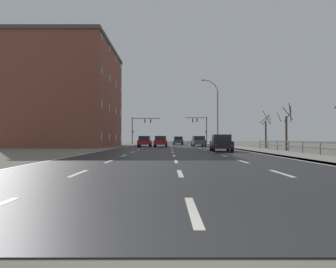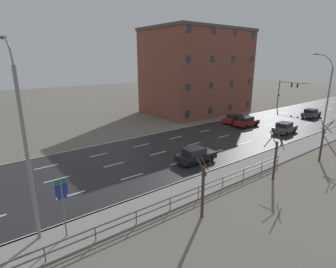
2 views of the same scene
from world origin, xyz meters
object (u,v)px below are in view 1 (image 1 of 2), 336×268
at_px(traffic_signal_right, 200,125).
at_px(car_mid_centre, 220,143).
at_px(car_far_left, 159,141).
at_px(car_near_right, 177,141).
at_px(traffic_signal_left, 139,125).
at_px(car_far_right, 197,141).
at_px(car_near_left, 143,141).
at_px(street_lamp_midground, 215,114).
at_px(brick_building, 69,96).

height_order(traffic_signal_right, car_mid_centre, traffic_signal_right).
distance_m(car_far_left, car_near_right, 14.66).
bearing_deg(traffic_signal_left, traffic_signal_right, 7.89).
xyz_separation_m(car_far_left, car_near_right, (3.02, 14.35, 0.00)).
height_order(traffic_signal_left, car_mid_centre, traffic_signal_left).
relative_size(car_far_right, car_near_left, 1.02).
bearing_deg(car_far_left, car_near_left, 176.88).
xyz_separation_m(traffic_signal_left, car_far_right, (10.45, -18.39, -3.16)).
bearing_deg(car_near_left, traffic_signal_left, 98.23).
relative_size(street_lamp_midground, car_mid_centre, 2.56).
xyz_separation_m(car_near_left, car_near_right, (5.36, 14.17, 0.00)).
distance_m(traffic_signal_right, brick_building, 29.22).
xyz_separation_m(traffic_signal_left, car_near_right, (7.86, -5.06, -3.16)).
height_order(car_mid_centre, car_near_right, same).
xyz_separation_m(traffic_signal_left, car_far_left, (4.85, -19.40, -3.16)).
relative_size(car_near_right, brick_building, 0.22).
relative_size(car_far_left, brick_building, 0.22).
xyz_separation_m(traffic_signal_right, car_near_left, (-10.58, -21.04, -3.24)).
bearing_deg(traffic_signal_left, brick_building, -118.34).
height_order(car_far_right, car_near_right, same).
bearing_deg(car_near_right, car_near_left, -112.02).
relative_size(car_mid_centre, car_near_right, 1.01).
bearing_deg(traffic_signal_left, car_mid_centre, -73.19).
bearing_deg(car_far_left, traffic_signal_right, 70.01).
xyz_separation_m(car_far_left, car_mid_centre, (5.95, -16.35, 0.00)).
distance_m(car_far_right, car_near_left, 7.99).
distance_m(car_far_right, car_near_right, 13.58).
relative_size(street_lamp_midground, car_near_left, 2.60).
bearing_deg(car_near_right, car_far_right, -80.33).
xyz_separation_m(car_near_left, car_mid_centre, (8.29, -16.53, 0.00)).
bearing_deg(car_mid_centre, traffic_signal_left, 110.11).
bearing_deg(car_near_right, brick_building, -146.46).
distance_m(street_lamp_midground, car_far_right, 6.66).
bearing_deg(car_near_right, car_far_left, -103.17).
bearing_deg(car_far_left, car_far_right, 11.47).
xyz_separation_m(car_far_right, car_near_left, (-7.94, -0.83, 0.00)).
relative_size(car_near_left, car_far_left, 1.00).
height_order(traffic_signal_left, car_far_left, traffic_signal_left).
xyz_separation_m(car_far_right, car_near_right, (-2.59, 13.34, 0.00)).
bearing_deg(car_near_right, traffic_signal_left, 145.95).
distance_m(street_lamp_midground, car_mid_centre, 21.76).
bearing_deg(traffic_signal_left, street_lamp_midground, -46.82).
distance_m(traffic_signal_right, traffic_signal_left, 13.21).
bearing_deg(brick_building, traffic_signal_right, 40.09).
height_order(car_near_left, car_mid_centre, same).
distance_m(car_mid_centre, brick_building, 28.29).
bearing_deg(car_mid_centre, traffic_signal_right, 89.82).
bearing_deg(car_near_right, car_mid_centre, -85.84).
bearing_deg(traffic_signal_right, car_near_right, -127.25).
bearing_deg(car_far_right, street_lamp_midground, 45.41).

